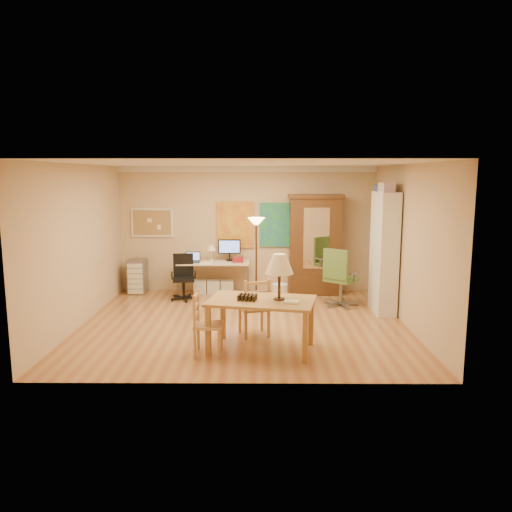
{
  "coord_description": "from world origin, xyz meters",
  "views": [
    {
      "loc": [
        0.28,
        -8.26,
        2.51
      ],
      "look_at": [
        0.21,
        0.3,
        1.12
      ],
      "focal_mm": 35.0,
      "sensor_mm": 36.0,
      "label": 1
    }
  ],
  "objects_px": {
    "bookshelf": "(384,253)",
    "computer_desk": "(215,274)",
    "office_chair_green": "(340,291)",
    "armoire": "(315,251)",
    "dining_table": "(268,290)",
    "office_chair_black": "(184,287)"
  },
  "relations": [
    {
      "from": "computer_desk",
      "to": "office_chair_green",
      "type": "bearing_deg",
      "value": -21.62
    },
    {
      "from": "office_chair_black",
      "to": "armoire",
      "type": "distance_m",
      "value": 2.86
    },
    {
      "from": "dining_table",
      "to": "armoire",
      "type": "height_order",
      "value": "armoire"
    },
    {
      "from": "computer_desk",
      "to": "armoire",
      "type": "xyz_separation_m",
      "value": [
        2.13,
        0.08,
        0.5
      ]
    },
    {
      "from": "office_chair_green",
      "to": "armoire",
      "type": "relative_size",
      "value": 0.54
    },
    {
      "from": "dining_table",
      "to": "armoire",
      "type": "bearing_deg",
      "value": 73.41
    },
    {
      "from": "computer_desk",
      "to": "office_chair_green",
      "type": "relative_size",
      "value": 1.35
    },
    {
      "from": "computer_desk",
      "to": "office_chair_green",
      "type": "xyz_separation_m",
      "value": [
        2.5,
        -0.99,
        -0.12
      ]
    },
    {
      "from": "dining_table",
      "to": "office_chair_black",
      "type": "relative_size",
      "value": 1.79
    },
    {
      "from": "office_chair_black",
      "to": "armoire",
      "type": "xyz_separation_m",
      "value": [
        2.72,
        0.57,
        0.67
      ]
    },
    {
      "from": "bookshelf",
      "to": "computer_desk",
      "type": "bearing_deg",
      "value": 156.61
    },
    {
      "from": "office_chair_black",
      "to": "bookshelf",
      "type": "xyz_separation_m",
      "value": [
        3.82,
        -0.91,
        0.86
      ]
    },
    {
      "from": "dining_table",
      "to": "computer_desk",
      "type": "bearing_deg",
      "value": 107.18
    },
    {
      "from": "armoire",
      "to": "bookshelf",
      "type": "xyz_separation_m",
      "value": [
        1.1,
        -1.48,
        0.18
      ]
    },
    {
      "from": "bookshelf",
      "to": "dining_table",
      "type": "bearing_deg",
      "value": -136.13
    },
    {
      "from": "office_chair_green",
      "to": "office_chair_black",
      "type": "bearing_deg",
      "value": 170.7
    },
    {
      "from": "office_chair_black",
      "to": "office_chair_green",
      "type": "bearing_deg",
      "value": -9.3
    },
    {
      "from": "computer_desk",
      "to": "bookshelf",
      "type": "height_order",
      "value": "bookshelf"
    },
    {
      "from": "office_chair_black",
      "to": "dining_table",
      "type": "bearing_deg",
      "value": -60.8
    },
    {
      "from": "computer_desk",
      "to": "bookshelf",
      "type": "xyz_separation_m",
      "value": [
        3.23,
        -1.4,
        0.68
      ]
    },
    {
      "from": "office_chair_green",
      "to": "armoire",
      "type": "bearing_deg",
      "value": 109.19
    },
    {
      "from": "armoire",
      "to": "office_chair_green",
      "type": "bearing_deg",
      "value": -70.81
    }
  ]
}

